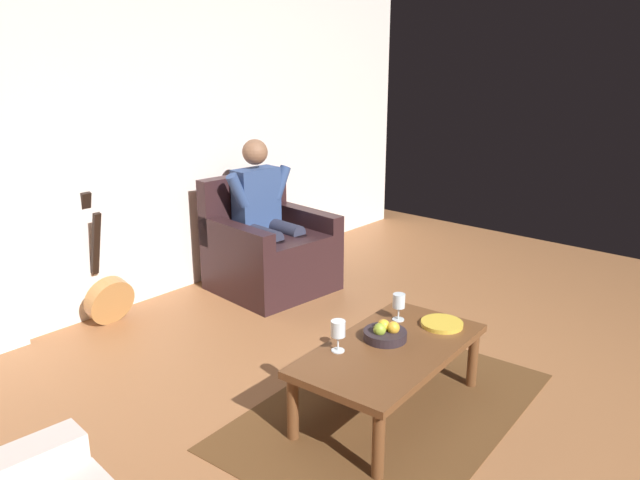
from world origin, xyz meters
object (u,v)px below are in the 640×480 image
at_px(guitar, 108,295).
at_px(wine_glass_far, 338,331).
at_px(armchair, 269,252).
at_px(person_seated, 265,211).
at_px(coffee_table, 390,355).
at_px(fruit_bowl, 385,333).
at_px(decorative_dish, 442,324).
at_px(wine_glass_near, 399,303).

distance_m(guitar, wine_glass_far, 2.03).
bearing_deg(guitar, armchair, 163.14).
bearing_deg(armchair, person_seated, -90.00).
height_order(person_seated, coffee_table, person_seated).
distance_m(guitar, fruit_bowl, 2.16).
bearing_deg(wine_glass_far, fruit_bowl, 158.62).
bearing_deg(fruit_bowl, coffee_table, 55.82).
height_order(armchair, person_seated, person_seated).
xyz_separation_m(armchair, decorative_dish, (0.46, 1.88, 0.08)).
distance_m(guitar, wine_glass_near, 2.15).
distance_m(armchair, decorative_dish, 1.93).
height_order(person_seated, wine_glass_far, person_seated).
xyz_separation_m(wine_glass_far, decorative_dish, (-0.63, 0.25, -0.10)).
relative_size(guitar, wine_glass_far, 5.53).
bearing_deg(coffee_table, decorative_dish, 169.74).
distance_m(person_seated, wine_glass_far, 1.99).
xyz_separation_m(person_seated, decorative_dish, (0.47, 1.91, -0.25)).
xyz_separation_m(person_seated, wine_glass_far, (1.10, 1.65, -0.15)).
xyz_separation_m(coffee_table, decorative_dish, (-0.40, 0.07, 0.06)).
bearing_deg(guitar, fruit_bowl, 101.26).
xyz_separation_m(armchair, fruit_bowl, (0.82, 1.73, 0.11)).
height_order(person_seated, wine_glass_near, person_seated).
height_order(armchair, guitar, guitar).
bearing_deg(guitar, decorative_dish, 109.01).
bearing_deg(fruit_bowl, person_seated, -115.05).
bearing_deg(coffee_table, armchair, -115.74).
xyz_separation_m(guitar, fruit_bowl, (-0.42, 2.11, 0.21)).
relative_size(armchair, wine_glass_near, 5.63).
height_order(wine_glass_near, decorative_dish, wine_glass_near).
relative_size(coffee_table, wine_glass_far, 6.83).
distance_m(armchair, person_seated, 0.34).
bearing_deg(guitar, coffee_table, 99.67).
relative_size(armchair, wine_glass_far, 5.32).
relative_size(wine_glass_near, decorative_dish, 0.67).
distance_m(wine_glass_near, decorative_dish, 0.27).
bearing_deg(person_seated, wine_glass_far, 61.55).
xyz_separation_m(fruit_bowl, decorative_dish, (-0.36, 0.14, -0.03)).
height_order(guitar, decorative_dish, guitar).
height_order(person_seated, guitar, person_seated).
relative_size(coffee_table, decorative_dish, 4.88).
relative_size(coffee_table, fruit_bowl, 4.93).
distance_m(armchair, wine_glass_near, 1.74).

